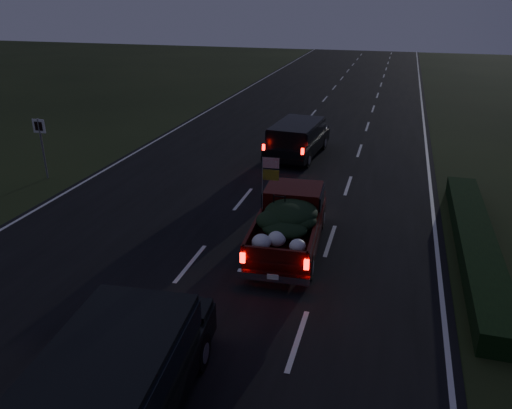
% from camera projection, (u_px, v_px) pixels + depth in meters
% --- Properties ---
extents(ground, '(120.00, 120.00, 0.00)m').
position_uv_depth(ground, '(191.00, 264.00, 14.11)').
color(ground, black).
rests_on(ground, ground).
extents(road_asphalt, '(14.00, 120.00, 0.02)m').
position_uv_depth(road_asphalt, '(191.00, 264.00, 14.11)').
color(road_asphalt, black).
rests_on(road_asphalt, ground).
extents(hedge_row, '(1.00, 10.00, 0.60)m').
position_uv_depth(hedge_row, '(475.00, 242.00, 14.68)').
color(hedge_row, black).
rests_on(hedge_row, ground).
extents(route_sign, '(0.55, 0.08, 2.50)m').
position_uv_depth(route_sign, '(41.00, 139.00, 20.05)').
color(route_sign, gray).
rests_on(route_sign, ground).
extents(pickup_truck, '(2.10, 4.82, 2.47)m').
position_uv_depth(pickup_truck, '(289.00, 219.00, 14.70)').
color(pickup_truck, '#3F0C08').
rests_on(pickup_truck, ground).
extents(lead_suv, '(2.32, 4.78, 1.33)m').
position_uv_depth(lead_suv, '(297.00, 136.00, 23.02)').
color(lead_suv, black).
rests_on(lead_suv, ground).
extents(rear_suv, '(2.68, 5.26, 1.46)m').
position_uv_depth(rear_suv, '(113.00, 381.00, 8.30)').
color(rear_suv, black).
rests_on(rear_suv, ground).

